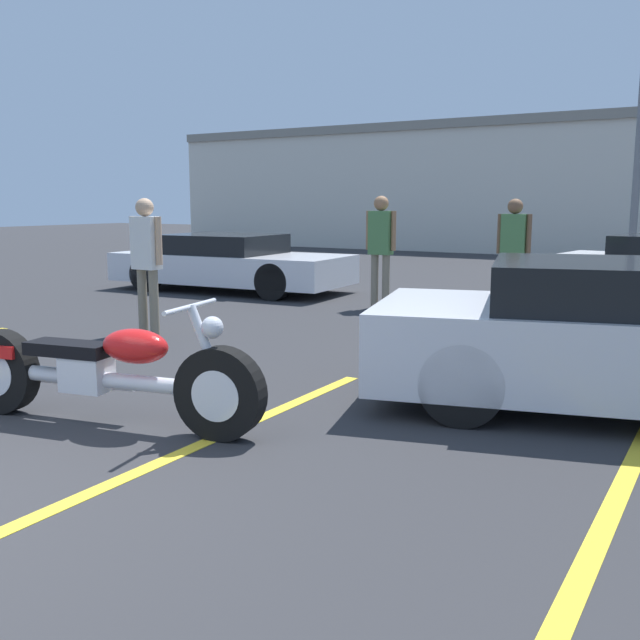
# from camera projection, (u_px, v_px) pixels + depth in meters

# --- Properties ---
(parking_stripe_back) EXTENTS (0.12, 4.80, 0.01)m
(parking_stripe_back) POSITION_uv_depth(u_px,v_px,m) (187.00, 450.00, 4.89)
(parking_stripe_back) COLOR yellow
(parking_stripe_back) RESTS_ON ground
(parking_stripe_far) EXTENTS (0.12, 4.80, 0.01)m
(parking_stripe_far) POSITION_uv_depth(u_px,v_px,m) (595.00, 545.00, 3.54)
(parking_stripe_far) COLOR yellow
(parking_stripe_far) RESTS_ON ground
(far_building) EXTENTS (32.00, 4.20, 4.40)m
(far_building) POSITION_uv_depth(u_px,v_px,m) (609.00, 182.00, 23.05)
(far_building) COLOR beige
(far_building) RESTS_ON ground
(motorcycle) EXTENTS (2.65, 0.83, 0.97)m
(motorcycle) POSITION_uv_depth(u_px,v_px,m) (103.00, 373.00, 5.41)
(motorcycle) COLOR black
(motorcycle) RESTS_ON ground
(show_car_hood_open) EXTENTS (4.42, 2.77, 2.03)m
(show_car_hood_open) POSITION_uv_depth(u_px,v_px,m) (633.00, 338.00, 5.75)
(show_car_hood_open) COLOR silver
(show_car_hood_open) RESTS_ON ground
(parked_car_left_row) EXTENTS (4.66, 2.10, 1.08)m
(parked_car_left_row) POSITION_uv_depth(u_px,v_px,m) (230.00, 263.00, 13.64)
(parked_car_left_row) COLOR silver
(parked_car_left_row) RESTS_ON ground
(spectator_near_motorcycle) EXTENTS (0.52, 0.23, 1.74)m
(spectator_near_motorcycle) POSITION_uv_depth(u_px,v_px,m) (514.00, 246.00, 10.77)
(spectator_near_motorcycle) COLOR #333338
(spectator_near_motorcycle) RESTS_ON ground
(spectator_midground) EXTENTS (0.52, 0.23, 1.74)m
(spectator_midground) POSITION_uv_depth(u_px,v_px,m) (146.00, 254.00, 9.04)
(spectator_midground) COLOR gray
(spectator_midground) RESTS_ON ground
(spectator_far_lot) EXTENTS (0.52, 0.23, 1.78)m
(spectator_far_lot) POSITION_uv_depth(u_px,v_px,m) (381.00, 242.00, 11.27)
(spectator_far_lot) COLOR gray
(spectator_far_lot) RESTS_ON ground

